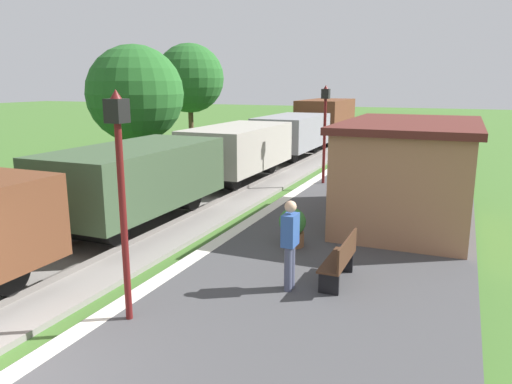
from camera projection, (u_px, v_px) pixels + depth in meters
The scene contains 10 objects.
freight_train at pixel (246, 147), 19.83m from camera, with size 2.50×32.60×2.72m.
station_hut at pixel (409, 171), 13.46m from camera, with size 3.50×5.80×2.78m.
bench_near_hut at pixel (341, 259), 9.39m from camera, with size 0.42×1.50×0.91m.
bench_down_platform at pixel (401, 175), 18.02m from camera, with size 0.42×1.50×0.91m.
person_waiting at pixel (290, 242), 8.99m from camera, with size 0.24×0.38×1.71m.
potted_planter at pixel (292, 227), 11.52m from camera, with size 0.64×0.64×0.92m.
lamp_post_near at pixel (120, 165), 7.49m from camera, with size 0.28×0.28×3.70m.
lamp_post_far at pixel (325, 116), 18.31m from camera, with size 0.28×0.28×3.70m.
tree_trackside_far at pixel (135, 94), 20.42m from camera, with size 4.04×4.04×5.59m.
tree_field_left at pixel (190, 78), 26.83m from camera, with size 3.75×3.75×6.14m.
Camera 1 is at (5.66, -3.57, 4.05)m, focal length 34.30 mm.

